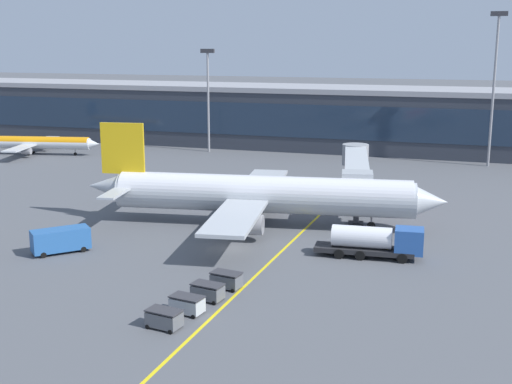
# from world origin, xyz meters

# --- Properties ---
(ground_plane) EXTENTS (700.00, 700.00, 0.00)m
(ground_plane) POSITION_xyz_m (0.00, 0.00, 0.00)
(ground_plane) COLOR #515459
(apron_lead_in_line) EXTENTS (2.69, 79.97, 0.01)m
(apron_lead_in_line) POSITION_xyz_m (5.36, 2.00, 0.00)
(apron_lead_in_line) COLOR yellow
(apron_lead_in_line) RESTS_ON ground_plane
(terminal_building) EXTENTS (179.70, 17.57, 12.53)m
(terminal_building) POSITION_xyz_m (-17.72, 71.51, 6.28)
(terminal_building) COLOR #2D333D
(terminal_building) RESTS_ON ground_plane
(main_airliner) EXTENTS (42.98, 34.09, 11.92)m
(main_airliner) POSITION_xyz_m (0.18, 9.63, 3.84)
(main_airliner) COLOR #B2B7BC
(main_airliner) RESTS_ON ground_plane
(jet_bridge) EXTENTS (7.84, 25.01, 6.53)m
(jet_bridge) POSITION_xyz_m (8.90, 24.60, 4.86)
(jet_bridge) COLOR #B2B7BC
(jet_bridge) RESTS_ON ground_plane
(fuel_tanker) EXTENTS (10.96, 3.34, 3.25)m
(fuel_tanker) POSITION_xyz_m (14.96, 1.48, 1.75)
(fuel_tanker) COLOR #232326
(fuel_tanker) RESTS_ON ground_plane
(lavatory_truck) EXTENTS (5.65, 5.80, 2.50)m
(lavatory_truck) POSITION_xyz_m (-16.29, -6.67, 1.42)
(lavatory_truck) COLOR #285B9E
(lavatory_truck) RESTS_ON ground_plane
(baggage_cart_0) EXTENTS (2.86, 1.99, 1.48)m
(baggage_cart_0) POSITION_xyz_m (2.07, -20.77, 0.78)
(baggage_cart_0) COLOR #595B60
(baggage_cart_0) RESTS_ON ground_plane
(baggage_cart_1) EXTENTS (2.86, 1.99, 1.48)m
(baggage_cart_1) POSITION_xyz_m (2.58, -17.61, 0.78)
(baggage_cart_1) COLOR #B2B7BC
(baggage_cart_1) RESTS_ON ground_plane
(baggage_cart_2) EXTENTS (2.86, 1.99, 1.48)m
(baggage_cart_2) POSITION_xyz_m (3.09, -14.45, 0.78)
(baggage_cart_2) COLOR #595B60
(baggage_cart_2) RESTS_ON ground_plane
(baggage_cart_3) EXTENTS (2.86, 1.99, 1.48)m
(baggage_cart_3) POSITION_xyz_m (3.60, -11.30, 0.78)
(baggage_cart_3) COLOR #595B60
(baggage_cart_3) RESTS_ON ground_plane
(commuter_jet_far) EXTENTS (25.24, 20.21, 6.81)m
(commuter_jet_far) POSITION_xyz_m (-56.79, 45.50, 2.39)
(commuter_jet_far) COLOR silver
(commuter_jet_far) RESTS_ON ground_plane
(apron_light_mast_0) EXTENTS (2.80, 0.50, 26.43)m
(apron_light_mast_0) POSITION_xyz_m (26.43, 59.55, 15.25)
(apron_light_mast_0) COLOR gray
(apron_light_mast_0) RESTS_ON ground_plane
(apron_light_mast_2) EXTENTS (2.80, 0.50, 20.09)m
(apron_light_mast_2) POSITION_xyz_m (-26.43, 59.55, 11.96)
(apron_light_mast_2) COLOR gray
(apron_light_mast_2) RESTS_ON ground_plane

